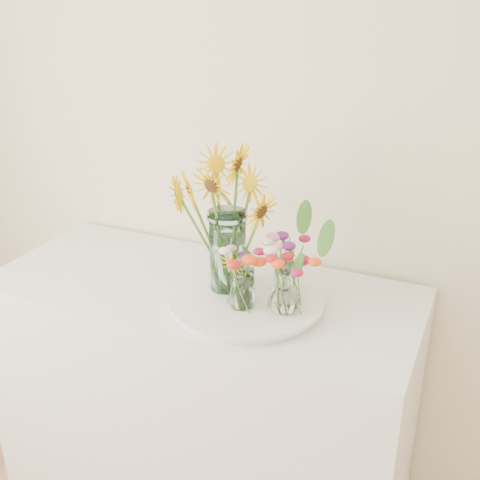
{
  "coord_description": "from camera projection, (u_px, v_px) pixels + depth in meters",
  "views": [
    {
      "loc": [
        0.34,
        0.41,
        1.82
      ],
      "look_at": [
        -0.33,
        1.91,
        1.1
      ],
      "focal_mm": 45.0,
      "sensor_mm": 36.0,
      "label": 1
    }
  ],
  "objects": [
    {
      "name": "sunflower_bouquet",
      "position": [
        227.0,
        221.0,
        1.79
      ],
      "size": [
        0.57,
        0.57,
        0.46
      ],
      "primitive_type": null,
      "rotation": [
        0.0,
        0.0,
        -0.04
      ],
      "color": "#E3B404",
      "rests_on": "tray"
    },
    {
      "name": "counter",
      "position": [
        205.0,
        399.0,
        2.13
      ],
      "size": [
        1.4,
        0.6,
        0.9
      ],
      "primitive_type": "cube",
      "color": "white",
      "rests_on": "ground_plane"
    },
    {
      "name": "wildflower_posy_c",
      "position": [
        285.0,
        265.0,
        1.82
      ],
      "size": [
        0.21,
        0.21,
        0.2
      ],
      "primitive_type": null,
      "color": "#FF4A16",
      "rests_on": "tray"
    },
    {
      "name": "small_vase_b",
      "position": [
        284.0,
        292.0,
        1.73
      ],
      "size": [
        0.11,
        0.11,
        0.13
      ],
      "primitive_type": null,
      "rotation": [
        0.0,
        0.0,
        0.19
      ],
      "color": "white",
      "rests_on": "tray"
    },
    {
      "name": "small_vase_c",
      "position": [
        284.0,
        278.0,
        1.83
      ],
      "size": [
        0.08,
        0.08,
        0.11
      ],
      "primitive_type": "cylinder",
      "rotation": [
        0.0,
        0.0,
        -0.3
      ],
      "color": "white",
      "rests_on": "tray"
    },
    {
      "name": "wildflower_posy_a",
      "position": [
        242.0,
        275.0,
        1.73
      ],
      "size": [
        0.19,
        0.19,
        0.21
      ],
      "primitive_type": null,
      "color": "#FF4A16",
      "rests_on": "tray"
    },
    {
      "name": "tray",
      "position": [
        246.0,
        301.0,
        1.84
      ],
      "size": [
        0.45,
        0.45,
        0.02
      ],
      "primitive_type": "cylinder",
      "color": "white",
      "rests_on": "counter"
    },
    {
      "name": "mason_jar",
      "position": [
        228.0,
        251.0,
        1.83
      ],
      "size": [
        0.12,
        0.12,
        0.26
      ],
      "primitive_type": "cylinder",
      "rotation": [
        0.0,
        0.0,
        -0.04
      ],
      "color": "#B2E5DC",
      "rests_on": "tray"
    },
    {
      "name": "wildflower_posy_b",
      "position": [
        285.0,
        278.0,
        1.71
      ],
      "size": [
        0.22,
        0.22,
        0.22
      ],
      "primitive_type": null,
      "color": "#FF4A16",
      "rests_on": "tray"
    },
    {
      "name": "small_vase_a",
      "position": [
        242.0,
        289.0,
        1.75
      ],
      "size": [
        0.07,
        0.07,
        0.12
      ],
      "primitive_type": "cylinder",
      "rotation": [
        0.0,
        0.0,
        -0.05
      ],
      "color": "white",
      "rests_on": "tray"
    }
  ]
}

